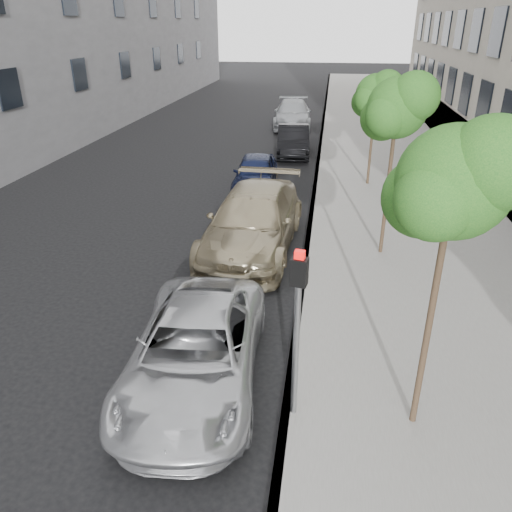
% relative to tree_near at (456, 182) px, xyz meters
% --- Properties ---
extents(ground, '(160.00, 160.00, 0.00)m').
position_rel_tree_near_xyz_m(ground, '(-3.23, -1.50, -4.07)').
color(ground, black).
rests_on(ground, ground).
extents(sidewalk, '(6.40, 72.00, 0.14)m').
position_rel_tree_near_xyz_m(sidewalk, '(1.07, 22.50, -4.00)').
color(sidewalk, gray).
rests_on(sidewalk, ground).
extents(curb, '(0.15, 72.00, 0.14)m').
position_rel_tree_near_xyz_m(curb, '(-2.05, 22.50, -4.00)').
color(curb, '#9E9B93').
rests_on(curb, ground).
extents(tree_near, '(1.80, 1.60, 4.82)m').
position_rel_tree_near_xyz_m(tree_near, '(0.00, 0.00, 0.00)').
color(tree_near, '#38281C').
rests_on(tree_near, sidewalk).
extents(tree_mid, '(1.80, 1.60, 4.75)m').
position_rel_tree_near_xyz_m(tree_mid, '(0.00, 6.50, -0.07)').
color(tree_mid, '#38281C').
rests_on(tree_mid, sidewalk).
extents(tree_far, '(1.81, 1.61, 4.24)m').
position_rel_tree_near_xyz_m(tree_far, '(0.00, 13.00, -0.58)').
color(tree_far, '#38281C').
rests_on(tree_far, sidewalk).
extents(signal_pole, '(0.27, 0.22, 2.89)m').
position_rel_tree_near_xyz_m(signal_pole, '(-1.93, -0.09, -2.11)').
color(signal_pole, '#939699').
rests_on(signal_pole, sidewalk).
extents(minivan, '(2.55, 4.95, 1.34)m').
position_rel_tree_near_xyz_m(minivan, '(-3.72, 0.59, -3.40)').
color(minivan, silver).
rests_on(minivan, ground).
extents(suv, '(2.62, 5.87, 1.67)m').
position_rel_tree_near_xyz_m(suv, '(-3.59, 6.51, -3.23)').
color(suv, tan).
rests_on(suv, ground).
extents(sedan_blue, '(1.77, 3.99, 1.34)m').
position_rel_tree_near_xyz_m(sedan_blue, '(-4.32, 11.95, -3.40)').
color(sedan_blue, '#101735').
rests_on(sedan_blue, ground).
extents(sedan_black, '(1.80, 4.33, 1.39)m').
position_rel_tree_near_xyz_m(sedan_black, '(-3.33, 17.68, -3.37)').
color(sedan_black, black).
rests_on(sedan_black, ground).
extents(sedan_rear, '(2.49, 5.46, 1.55)m').
position_rel_tree_near_xyz_m(sedan_rear, '(-3.93, 24.83, -3.29)').
color(sedan_rear, '#929599').
rests_on(sedan_rear, ground).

